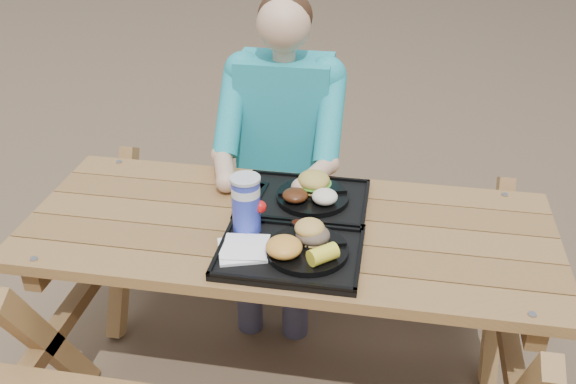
# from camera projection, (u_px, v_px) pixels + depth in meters

# --- Properties ---
(ground) EXTENTS (60.00, 60.00, 0.00)m
(ground) POSITION_uv_depth(u_px,v_px,m) (288.00, 382.00, 2.56)
(ground) COLOR #999999
(ground) RESTS_ON ground
(picnic_table) EXTENTS (1.80, 1.49, 0.75)m
(picnic_table) POSITION_uv_depth(u_px,v_px,m) (288.00, 310.00, 2.37)
(picnic_table) COLOR #999999
(picnic_table) RESTS_ON ground
(tray_near) EXTENTS (0.45, 0.35, 0.02)m
(tray_near) POSITION_uv_depth(u_px,v_px,m) (290.00, 253.00, 2.02)
(tray_near) COLOR black
(tray_near) RESTS_ON picnic_table
(tray_far) EXTENTS (0.45, 0.35, 0.02)m
(tray_far) POSITION_uv_depth(u_px,v_px,m) (304.00, 202.00, 2.29)
(tray_far) COLOR black
(tray_far) RESTS_ON picnic_table
(plate_near) EXTENTS (0.26, 0.26, 0.02)m
(plate_near) POSITION_uv_depth(u_px,v_px,m) (307.00, 250.00, 2.00)
(plate_near) COLOR black
(plate_near) RESTS_ON tray_near
(plate_far) EXTENTS (0.26, 0.26, 0.02)m
(plate_far) POSITION_uv_depth(u_px,v_px,m) (313.00, 197.00, 2.29)
(plate_far) COLOR black
(plate_far) RESTS_ON tray_far
(napkin_stack) EXTENTS (0.19, 0.19, 0.02)m
(napkin_stack) POSITION_uv_depth(u_px,v_px,m) (242.00, 249.00, 2.01)
(napkin_stack) COLOR white
(napkin_stack) RESTS_ON tray_near
(soda_cup) EXTENTS (0.09, 0.09, 0.19)m
(soda_cup) POSITION_uv_depth(u_px,v_px,m) (246.00, 205.00, 2.07)
(soda_cup) COLOR #1726AD
(soda_cup) RESTS_ON tray_near
(condiment_bbq) EXTENTS (0.04, 0.04, 0.03)m
(condiment_bbq) POSITION_uv_depth(u_px,v_px,m) (297.00, 225.00, 2.12)
(condiment_bbq) COLOR black
(condiment_bbq) RESTS_ON tray_near
(condiment_mustard) EXTENTS (0.05, 0.05, 0.03)m
(condiment_mustard) POSITION_uv_depth(u_px,v_px,m) (311.00, 228.00, 2.10)
(condiment_mustard) COLOR gold
(condiment_mustard) RESTS_ON tray_near
(sandwich) EXTENTS (0.10, 0.10, 0.11)m
(sandwich) POSITION_uv_depth(u_px,v_px,m) (313.00, 227.00, 2.00)
(sandwich) COLOR gold
(sandwich) RESTS_ON plate_near
(mac_cheese) EXTENTS (0.11, 0.11, 0.06)m
(mac_cheese) POSITION_uv_depth(u_px,v_px,m) (284.00, 247.00, 1.95)
(mac_cheese) COLOR gold
(mac_cheese) RESTS_ON plate_near
(corn_cob) EXTENTS (0.13, 0.13, 0.05)m
(corn_cob) POSITION_uv_depth(u_px,v_px,m) (323.00, 254.00, 1.92)
(corn_cob) COLOR yellow
(corn_cob) RESTS_ON plate_near
(cutlery_far) EXTENTS (0.04, 0.16, 0.01)m
(cutlery_far) POSITION_uv_depth(u_px,v_px,m) (259.00, 193.00, 2.32)
(cutlery_far) COLOR black
(cutlery_far) RESTS_ON tray_far
(burger) EXTENTS (0.12, 0.12, 0.11)m
(burger) POSITION_uv_depth(u_px,v_px,m) (314.00, 176.00, 2.29)
(burger) COLOR gold
(burger) RESTS_ON plate_far
(baked_beans) EXTENTS (0.09, 0.09, 0.04)m
(baked_beans) POSITION_uv_depth(u_px,v_px,m) (295.00, 195.00, 2.23)
(baked_beans) COLOR #47200E
(baked_beans) RESTS_ON plate_far
(potato_salad) EXTENTS (0.09, 0.09, 0.05)m
(potato_salad) POSITION_uv_depth(u_px,v_px,m) (325.00, 197.00, 2.22)
(potato_salad) COLOR white
(potato_salad) RESTS_ON plate_far
(diner) EXTENTS (0.48, 0.84, 1.28)m
(diner) POSITION_uv_depth(u_px,v_px,m) (284.00, 169.00, 2.76)
(diner) COLOR #1D97CB
(diner) RESTS_ON ground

